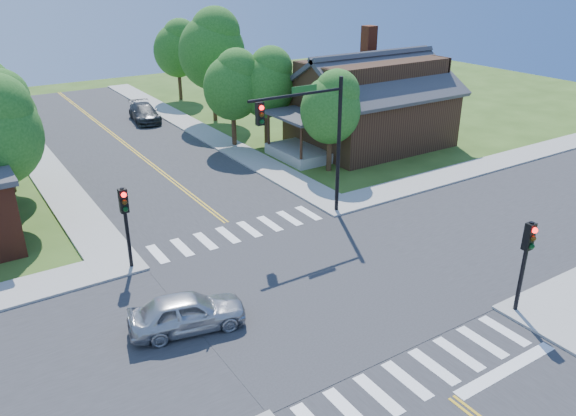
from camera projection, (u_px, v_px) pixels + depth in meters
ground at (311, 289)px, 22.97m from camera, size 100.00×100.00×0.00m
road_ns at (311, 288)px, 22.96m from camera, size 10.00×90.00×0.04m
road_ew at (311, 288)px, 22.96m from camera, size 90.00×10.00×0.04m
intersection_patch at (311, 289)px, 22.97m from camera, size 10.20×10.20×0.06m
sidewalk_ne at (361, 136)px, 42.98m from camera, size 40.00×40.00×0.14m
crosswalk_north at (239, 232)px, 27.71m from camera, size 8.85×2.00×0.01m
crosswalk_south at (420, 373)px, 18.18m from camera, size 8.85×2.00×0.01m
centerline at (311, 288)px, 22.95m from camera, size 0.30×90.00×0.01m
stop_bar at (506, 370)px, 18.37m from camera, size 4.60×0.45×0.09m
signal_mast_ne at (312, 129)px, 27.26m from camera, size 5.30×0.42×7.20m
signal_pole_se at (527, 251)px, 20.36m from camera, size 0.34×0.42×3.80m
signal_pole_nw at (125, 213)px, 23.39m from camera, size 0.34×0.42×3.80m
house_ne at (370, 99)px, 40.10m from camera, size 13.05×8.80×7.11m
tree_e_a at (332, 106)px, 34.36m from camera, size 3.79×3.60×6.45m
tree_e_b at (267, 81)px, 39.50m from camera, size 4.15×3.94×7.05m
tree_e_c at (213, 47)px, 45.10m from camera, size 5.41×5.14×9.20m
tree_e_d at (178, 47)px, 52.80m from camera, size 4.46×4.24×7.59m
tree_house at (234, 83)px, 39.02m from camera, size 4.10×3.89×6.97m
car_silver at (187, 313)px, 20.15m from camera, size 3.47×4.91×1.43m
car_dgrey at (144, 113)px, 46.87m from camera, size 3.33×5.46×1.43m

